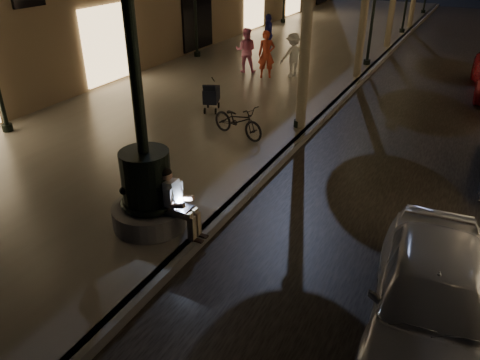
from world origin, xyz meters
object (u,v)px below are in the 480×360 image
Objects in this scene: seated_man_laptop at (176,200)px; lamp_curb_a at (305,15)px; pedestrian_blue at (268,34)px; pedestrian_red at (266,54)px; pedestrian_white at (293,55)px; fountain_lamppost at (146,176)px; stroller at (211,95)px; pedestrian_pink at (246,50)px; car_front at (432,298)px; bicycle at (238,121)px.

lamp_curb_a is (0.09, 6.00, 2.35)m from seated_man_laptop.
seated_man_laptop is 14.63m from pedestrian_blue.
pedestrian_white is (0.83, 0.60, -0.06)m from pedestrian_red.
fountain_lamppost is at bearing -96.65° from lamp_curb_a.
pedestrian_white is at bearing 61.14° from stroller.
lamp_curb_a is at bearing 111.02° from pedestrian_pink.
stroller is at bearing 133.88° from car_front.
pedestrian_pink is (-8.31, 10.97, 0.36)m from car_front.
car_front is at bearing 107.44° from pedestrian_pink.
pedestrian_blue reaches higher than seated_man_laptop.
pedestrian_pink is at bearing 110.16° from seated_man_laptop.
pedestrian_white is 6.35m from bicycle.
seated_man_laptop is at bearing -90.85° from lamp_curb_a.
lamp_curb_a is 9.40m from pedestrian_blue.
pedestrian_blue is (-4.53, 7.94, -2.17)m from lamp_curb_a.
pedestrian_white is (0.74, 4.86, 0.30)m from stroller.
pedestrian_blue reaches higher than bicycle.
fountain_lamppost reaches higher than pedestrian_blue.
lamp_curb_a is at bearing 83.35° from fountain_lamppost.
stroller is at bearing 109.79° from fountain_lamppost.
fountain_lamppost is at bearing 87.50° from pedestrian_pink.
lamp_curb_a is 2.79× the size of pedestrian_blue.
pedestrian_white is at bearing 100.59° from seated_man_laptop.
lamp_curb_a is 8.07m from car_front.
stroller reaches higher than bicycle.
fountain_lamppost is at bearing -90.40° from stroller.
pedestrian_red reaches higher than pedestrian_white.
stroller is 4.28m from pedestrian_red.
pedestrian_pink is 6.66m from bicycle.
pedestrian_pink is at bearing -24.44° from pedestrian_blue.
car_front is (4.31, -6.33, -2.55)m from lamp_curb_a.
pedestrian_red is 1.10m from pedestrian_pink.
lamp_curb_a reaches higher than car_front.
fountain_lamppost is 10.52m from pedestrian_red.
car_front is at bearing -3.76° from fountain_lamppost.
stroller is 8.11m from pedestrian_blue.
pedestrian_red is at bearing 105.59° from seated_man_laptop.
stroller is at bearing 114.77° from seated_man_laptop.
pedestrian_blue is at bearing 34.87° from bicycle.
lamp_curb_a reaches higher than seated_man_laptop.
bicycle is at bearing 95.00° from pedestrian_pink.
pedestrian_white is at bearing 115.22° from car_front.
pedestrian_blue is (-1.57, 3.67, -0.00)m from pedestrian_red.
pedestrian_red is (-2.26, 10.27, -0.15)m from fountain_lamppost.
stroller is at bearing 64.72° from bicycle.
pedestrian_red reaches higher than pedestrian_pink.
pedestrian_red is (-7.27, 10.60, 0.38)m from car_front.
pedestrian_blue is 1.02× the size of bicycle.
stroller is (-2.86, 0.01, -2.53)m from lamp_curb_a.
stroller is at bearing -21.73° from pedestrian_blue.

